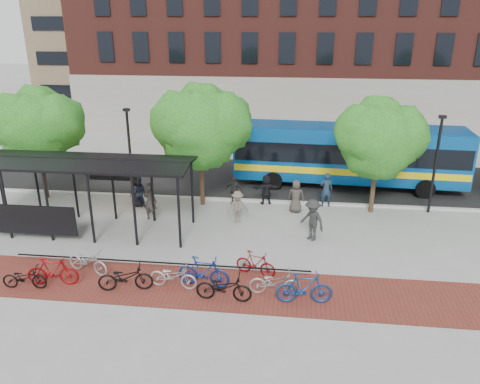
# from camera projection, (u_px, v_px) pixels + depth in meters

# --- Properties ---
(ground) EXTENTS (160.00, 160.00, 0.00)m
(ground) POSITION_uv_depth(u_px,v_px,m) (252.00, 233.00, 22.23)
(ground) COLOR #9E9E99
(ground) RESTS_ON ground
(asphalt_street) EXTENTS (160.00, 8.00, 0.01)m
(asphalt_street) POSITION_uv_depth(u_px,v_px,m) (263.00, 179.00, 29.67)
(asphalt_street) COLOR black
(asphalt_street) RESTS_ON ground
(curb) EXTENTS (160.00, 0.25, 0.12)m
(curb) POSITION_uv_depth(u_px,v_px,m) (258.00, 201.00, 25.93)
(curb) COLOR #B7B7B2
(curb) RESTS_ON ground
(brick_strip) EXTENTS (24.00, 3.00, 0.01)m
(brick_strip) POSITION_uv_depth(u_px,v_px,m) (187.00, 286.00, 17.80)
(brick_strip) COLOR maroon
(brick_strip) RESTS_ON ground
(bike_rack_rail) EXTENTS (12.00, 0.05, 0.95)m
(bike_rack_rail) POSITION_uv_depth(u_px,v_px,m) (160.00, 272.00, 18.78)
(bike_rack_rail) COLOR black
(bike_rack_rail) RESTS_ON ground
(building_brick) EXTENTS (55.00, 14.00, 20.00)m
(building_brick) POSITION_uv_depth(u_px,v_px,m) (391.00, 13.00, 41.80)
(building_brick) COLOR #5D2720
(building_brick) RESTS_ON ground
(bus_shelter) EXTENTS (10.60, 3.07, 3.60)m
(bus_shelter) POSITION_uv_depth(u_px,v_px,m) (76.00, 170.00, 21.62)
(bus_shelter) COLOR black
(bus_shelter) RESTS_ON ground
(tree_a) EXTENTS (4.90, 4.00, 6.18)m
(tree_a) POSITION_uv_depth(u_px,v_px,m) (38.00, 124.00, 25.16)
(tree_a) COLOR #382619
(tree_a) RESTS_ON ground
(tree_b) EXTENTS (5.15, 4.20, 6.47)m
(tree_b) POSITION_uv_depth(u_px,v_px,m) (202.00, 124.00, 24.09)
(tree_b) COLOR #382619
(tree_b) RESTS_ON ground
(tree_c) EXTENTS (4.66, 3.80, 5.92)m
(tree_c) POSITION_uv_depth(u_px,v_px,m) (380.00, 136.00, 23.25)
(tree_c) COLOR #382619
(tree_c) RESTS_ON ground
(lamp_post_left) EXTENTS (0.35, 0.20, 5.12)m
(lamp_post_left) POSITION_uv_depth(u_px,v_px,m) (130.00, 152.00, 25.38)
(lamp_post_left) COLOR black
(lamp_post_left) RESTS_ON ground
(lamp_post_right) EXTENTS (0.35, 0.20, 5.12)m
(lamp_post_right) POSITION_uv_depth(u_px,v_px,m) (436.00, 162.00, 23.63)
(lamp_post_right) COLOR black
(lamp_post_right) RESTS_ON ground
(bus) EXTENTS (13.57, 3.68, 3.63)m
(bus) POSITION_uv_depth(u_px,v_px,m) (348.00, 152.00, 27.79)
(bus) COLOR #074991
(bus) RESTS_ON ground
(bike_0) EXTENTS (1.73, 0.72, 0.89)m
(bike_0) POSITION_uv_depth(u_px,v_px,m) (24.00, 278.00, 17.55)
(bike_0) COLOR black
(bike_0) RESTS_ON ground
(bike_1) EXTENTS (2.02, 0.79, 1.18)m
(bike_1) POSITION_uv_depth(u_px,v_px,m) (53.00, 271.00, 17.72)
(bike_1) COLOR maroon
(bike_1) RESTS_ON ground
(bike_2) EXTENTS (2.00, 1.20, 0.99)m
(bike_2) POSITION_uv_depth(u_px,v_px,m) (88.00, 261.00, 18.63)
(bike_2) COLOR #A5A4A7
(bike_2) RESTS_ON ground
(bike_4) EXTENTS (2.14, 1.08, 1.07)m
(bike_4) POSITION_uv_depth(u_px,v_px,m) (125.00, 277.00, 17.40)
(bike_4) COLOR black
(bike_4) RESTS_ON ground
(bike_6) EXTENTS (1.92, 0.83, 0.98)m
(bike_6) POSITION_uv_depth(u_px,v_px,m) (173.00, 276.00, 17.59)
(bike_6) COLOR #B1B1B3
(bike_6) RESTS_ON ground
(bike_7) EXTENTS (2.09, 0.81, 1.22)m
(bike_7) POSITION_uv_depth(u_px,v_px,m) (204.00, 272.00, 17.62)
(bike_7) COLOR navy
(bike_7) RESTS_ON ground
(bike_8) EXTENTS (2.05, 0.77, 1.07)m
(bike_8) POSITION_uv_depth(u_px,v_px,m) (224.00, 287.00, 16.76)
(bike_8) COLOR black
(bike_8) RESTS_ON ground
(bike_9) EXTENTS (1.75, 0.98, 1.01)m
(bike_9) POSITION_uv_depth(u_px,v_px,m) (256.00, 264.00, 18.43)
(bike_9) COLOR maroon
(bike_9) RESTS_ON ground
(bike_10) EXTENTS (1.92, 0.72, 1.00)m
(bike_10) POSITION_uv_depth(u_px,v_px,m) (275.00, 282.00, 17.16)
(bike_10) COLOR #9B9B9D
(bike_10) RESTS_ON ground
(bike_11) EXTENTS (2.07, 0.75, 1.22)m
(bike_11) POSITION_uv_depth(u_px,v_px,m) (304.00, 288.00, 16.58)
(bike_11) COLOR navy
(bike_11) RESTS_ON ground
(pedestrian_0) EXTENTS (0.91, 0.66, 1.72)m
(pedestrian_0) POSITION_uv_depth(u_px,v_px,m) (138.00, 191.00, 25.12)
(pedestrian_0) COLOR black
(pedestrian_0) RESTS_ON ground
(pedestrian_1) EXTENTS (0.80, 0.61, 1.96)m
(pedestrian_1) POSITION_uv_depth(u_px,v_px,m) (150.00, 201.00, 23.35)
(pedestrian_1) COLOR #403733
(pedestrian_1) RESTS_ON ground
(pedestrian_2) EXTENTS (0.89, 0.74, 1.65)m
(pedestrian_2) POSITION_uv_depth(u_px,v_px,m) (139.00, 192.00, 25.08)
(pedestrian_2) COLOR #202A4A
(pedestrian_2) RESTS_ON ground
(pedestrian_3) EXTENTS (1.23, 0.97, 1.66)m
(pedestrian_3) POSITION_uv_depth(u_px,v_px,m) (238.00, 207.00, 23.07)
(pedestrian_3) COLOR brown
(pedestrian_3) RESTS_ON ground
(pedestrian_4) EXTENTS (1.01, 0.56, 1.62)m
(pedestrian_4) POSITION_uv_depth(u_px,v_px,m) (234.00, 190.00, 25.35)
(pedestrian_4) COLOR #252525
(pedestrian_4) RESTS_ON ground
(pedestrian_5) EXTENTS (1.60, 0.80, 1.65)m
(pedestrian_5) POSITION_uv_depth(u_px,v_px,m) (266.00, 189.00, 25.42)
(pedestrian_5) COLOR black
(pedestrian_5) RESTS_ON ground
(pedestrian_6) EXTENTS (0.93, 0.68, 1.76)m
(pedestrian_6) POSITION_uv_depth(u_px,v_px,m) (296.00, 196.00, 24.32)
(pedestrian_6) COLOR #3D3731
(pedestrian_6) RESTS_ON ground
(pedestrian_7) EXTENTS (0.72, 0.50, 1.91)m
(pedestrian_7) POSITION_uv_depth(u_px,v_px,m) (326.00, 190.00, 25.03)
(pedestrian_7) COLOR #1B2C3F
(pedestrian_7) RESTS_ON ground
(pedestrian_9) EXTENTS (1.44, 1.39, 1.97)m
(pedestrian_9) POSITION_uv_depth(u_px,v_px,m) (312.00, 220.00, 21.21)
(pedestrian_9) COLOR #282828
(pedestrian_9) RESTS_ON ground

